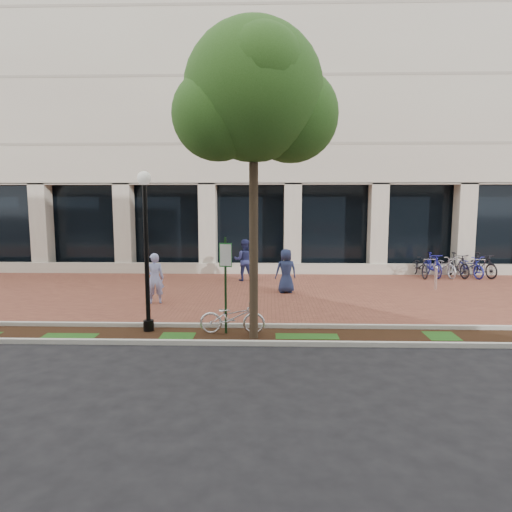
{
  "coord_description": "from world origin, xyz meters",
  "views": [
    {
      "loc": [
        0.91,
        -16.65,
        3.55
      ],
      "look_at": [
        0.45,
        -0.8,
        1.52
      ],
      "focal_mm": 32.0,
      "sensor_mm": 36.0,
      "label": 1
    }
  ],
  "objects_px": {
    "parking_sign": "(225,273)",
    "pedestrian_left": "(155,278)",
    "street_tree": "(256,101)",
    "pedestrian_mid": "(244,260)",
    "locked_bicycle": "(232,317)",
    "pedestrian_right": "(286,271)",
    "bollard": "(436,278)",
    "lamppost": "(146,242)",
    "bike_rack_cluster": "(450,266)"
  },
  "relations": [
    {
      "from": "street_tree",
      "to": "locked_bicycle",
      "type": "relative_size",
      "value": 4.52
    },
    {
      "from": "bollard",
      "to": "parking_sign",
      "type": "bearing_deg",
      "value": -141.43
    },
    {
      "from": "pedestrian_left",
      "to": "bollard",
      "type": "height_order",
      "value": "pedestrian_left"
    },
    {
      "from": "parking_sign",
      "to": "pedestrian_right",
      "type": "relative_size",
      "value": 1.53
    },
    {
      "from": "street_tree",
      "to": "pedestrian_left",
      "type": "relative_size",
      "value": 4.5
    },
    {
      "from": "bollard",
      "to": "street_tree",
      "type": "bearing_deg",
      "value": -136.82
    },
    {
      "from": "pedestrian_mid",
      "to": "locked_bicycle",
      "type": "bearing_deg",
      "value": 92.6
    },
    {
      "from": "pedestrian_right",
      "to": "pedestrian_left",
      "type": "bearing_deg",
      "value": 7.79
    },
    {
      "from": "bollard",
      "to": "locked_bicycle",
      "type": "bearing_deg",
      "value": -140.84
    },
    {
      "from": "pedestrian_left",
      "to": "parking_sign",
      "type": "bearing_deg",
      "value": 113.42
    },
    {
      "from": "pedestrian_mid",
      "to": "pedestrian_right",
      "type": "height_order",
      "value": "pedestrian_mid"
    },
    {
      "from": "street_tree",
      "to": "pedestrian_mid",
      "type": "height_order",
      "value": "street_tree"
    },
    {
      "from": "street_tree",
      "to": "pedestrian_left",
      "type": "xyz_separation_m",
      "value": [
        -3.51,
        3.72,
        -4.98
      ]
    },
    {
      "from": "parking_sign",
      "to": "pedestrian_right",
      "type": "xyz_separation_m",
      "value": [
        1.76,
        5.29,
        -0.78
      ]
    },
    {
      "from": "lamppost",
      "to": "pedestrian_right",
      "type": "relative_size",
      "value": 2.54
    },
    {
      "from": "pedestrian_mid",
      "to": "bollard",
      "type": "height_order",
      "value": "pedestrian_mid"
    },
    {
      "from": "street_tree",
      "to": "locked_bicycle",
      "type": "xyz_separation_m",
      "value": [
        -0.62,
        0.34,
        -5.39
      ]
    },
    {
      "from": "parking_sign",
      "to": "bollard",
      "type": "xyz_separation_m",
      "value": [
        7.62,
        6.07,
        -1.14
      ]
    },
    {
      "from": "lamppost",
      "to": "locked_bicycle",
      "type": "bearing_deg",
      "value": -4.53
    },
    {
      "from": "pedestrian_mid",
      "to": "street_tree",
      "type": "bearing_deg",
      "value": 96.97
    },
    {
      "from": "parking_sign",
      "to": "pedestrian_right",
      "type": "bearing_deg",
      "value": 83.9
    },
    {
      "from": "parking_sign",
      "to": "street_tree",
      "type": "height_order",
      "value": "street_tree"
    },
    {
      "from": "street_tree",
      "to": "pedestrian_mid",
      "type": "bearing_deg",
      "value": 95.19
    },
    {
      "from": "street_tree",
      "to": "bollard",
      "type": "height_order",
      "value": "street_tree"
    },
    {
      "from": "lamppost",
      "to": "locked_bicycle",
      "type": "height_order",
      "value": "lamppost"
    },
    {
      "from": "lamppost",
      "to": "pedestrian_mid",
      "type": "xyz_separation_m",
      "value": [
        2.16,
        7.56,
        -1.49
      ]
    },
    {
      "from": "street_tree",
      "to": "pedestrian_mid",
      "type": "relative_size",
      "value": 4.31
    },
    {
      "from": "parking_sign",
      "to": "pedestrian_left",
      "type": "bearing_deg",
      "value": 141.02
    },
    {
      "from": "locked_bicycle",
      "to": "pedestrian_left",
      "type": "relative_size",
      "value": 1.0
    },
    {
      "from": "pedestrian_left",
      "to": "pedestrian_right",
      "type": "distance_m",
      "value": 4.86
    },
    {
      "from": "parking_sign",
      "to": "bike_rack_cluster",
      "type": "bearing_deg",
      "value": 56.17
    },
    {
      "from": "lamppost",
      "to": "bike_rack_cluster",
      "type": "height_order",
      "value": "lamppost"
    },
    {
      "from": "street_tree",
      "to": "locked_bicycle",
      "type": "distance_m",
      "value": 5.44
    },
    {
      "from": "bike_rack_cluster",
      "to": "locked_bicycle",
      "type": "bearing_deg",
      "value": -144.37
    },
    {
      "from": "street_tree",
      "to": "pedestrian_mid",
      "type": "xyz_separation_m",
      "value": [
        -0.73,
        8.07,
        -4.95
      ]
    },
    {
      "from": "parking_sign",
      "to": "street_tree",
      "type": "distance_m",
      "value": 4.32
    },
    {
      "from": "locked_bicycle",
      "to": "pedestrian_right",
      "type": "xyz_separation_m",
      "value": [
        1.59,
        5.28,
        0.38
      ]
    },
    {
      "from": "locked_bicycle",
      "to": "bollard",
      "type": "bearing_deg",
      "value": -51.1
    },
    {
      "from": "lamppost",
      "to": "street_tree",
      "type": "xyz_separation_m",
      "value": [
        2.89,
        -0.52,
        3.45
      ]
    },
    {
      "from": "pedestrian_mid",
      "to": "bollard",
      "type": "bearing_deg",
      "value": 169.3
    },
    {
      "from": "lamppost",
      "to": "street_tree",
      "type": "bearing_deg",
      "value": -10.15
    },
    {
      "from": "pedestrian_left",
      "to": "pedestrian_right",
      "type": "bearing_deg",
      "value": -172.39
    },
    {
      "from": "bike_rack_cluster",
      "to": "lamppost",
      "type": "bearing_deg",
      "value": -151.23
    },
    {
      "from": "bollard",
      "to": "pedestrian_right",
      "type": "bearing_deg",
      "value": -172.33
    },
    {
      "from": "locked_bicycle",
      "to": "pedestrian_right",
      "type": "distance_m",
      "value": 5.52
    },
    {
      "from": "parking_sign",
      "to": "bike_rack_cluster",
      "type": "height_order",
      "value": "parking_sign"
    },
    {
      "from": "street_tree",
      "to": "pedestrian_right",
      "type": "distance_m",
      "value": 7.59
    },
    {
      "from": "locked_bicycle",
      "to": "pedestrian_left",
      "type": "height_order",
      "value": "pedestrian_left"
    },
    {
      "from": "locked_bicycle",
      "to": "pedestrian_left",
      "type": "xyz_separation_m",
      "value": [
        -2.89,
        3.38,
        0.41
      ]
    },
    {
      "from": "pedestrian_left",
      "to": "lamppost",
      "type": "bearing_deg",
      "value": 85.75
    }
  ]
}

